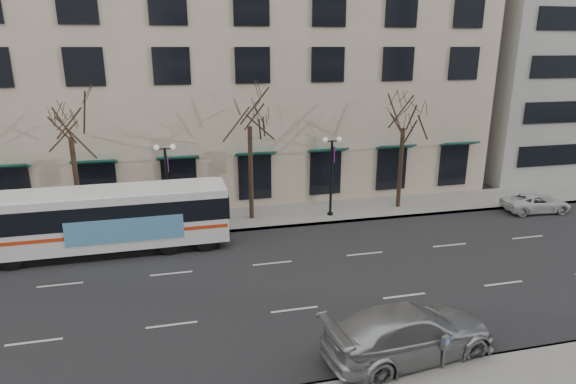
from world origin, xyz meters
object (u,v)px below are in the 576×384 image
object	(u,v)px
city_bus	(108,218)
lamp_post_right	(331,173)
tree_far_left	(68,120)
lamp_post_left	(167,183)
silver_car	(410,332)
pay_station	(445,345)
white_pickup	(536,203)
tree_far_mid	(249,110)
tree_far_right	(404,113)

from	to	relation	value
city_bus	lamp_post_right	bearing A→B (deg)	9.70
tree_far_left	city_bus	size ratio (longest dim) A/B	0.66
lamp_post_left	silver_car	size ratio (longest dim) A/B	0.83
pay_station	white_pickup	bearing A→B (deg)	21.84
city_bus	white_pickup	distance (m)	26.76
lamp_post_left	city_bus	size ratio (longest dim) A/B	0.41
white_pickup	lamp_post_right	bearing A→B (deg)	85.90
tree_far_mid	lamp_post_left	world-z (taller)	tree_far_mid
tree_far_mid	white_pickup	xyz separation A→B (m)	(18.62, -2.69, -6.29)
tree_far_left	white_pickup	size ratio (longest dim) A/B	1.90
tree_far_right	pay_station	xyz separation A→B (m)	(-6.11, -16.15, -5.38)
lamp_post_left	silver_car	world-z (taller)	lamp_post_left
tree_far_mid	city_bus	bearing A→B (deg)	-159.69
lamp_post_right	city_bus	distance (m)	13.38
tree_far_mid	lamp_post_right	size ratio (longest dim) A/B	1.64
tree_far_left	lamp_post_left	size ratio (longest dim) A/B	1.60
tree_far_left	tree_far_mid	bearing A→B (deg)	0.00
silver_car	pay_station	size ratio (longest dim) A/B	5.11
tree_far_mid	silver_car	bearing A→B (deg)	-77.95
lamp_post_left	tree_far_left	bearing A→B (deg)	173.17
tree_far_left	lamp_post_right	xyz separation A→B (m)	(15.01, -0.60, -3.75)
lamp_post_left	white_pickup	xyz separation A→B (m)	(23.61, -2.09, -2.33)
lamp_post_left	city_bus	xyz separation A→B (m)	(-3.12, -2.40, -1.07)
silver_car	pay_station	distance (m)	1.35
tree_far_left	white_pickup	distance (m)	29.38
tree_far_left	silver_car	distance (m)	20.80
white_pickup	pay_station	distance (m)	19.96
tree_far_right	lamp_post_left	world-z (taller)	tree_far_right
city_bus	silver_car	distance (m)	16.52
tree_far_left	tree_far_mid	distance (m)	10.00
tree_far_left	white_pickup	bearing A→B (deg)	-5.38
lamp_post_right	city_bus	xyz separation A→B (m)	(-13.12, -2.40, -1.07)
tree_far_right	pay_station	bearing A→B (deg)	-110.73
lamp_post_left	city_bus	bearing A→B (deg)	-142.40
tree_far_left	city_bus	bearing A→B (deg)	-57.83
tree_far_mid	pay_station	size ratio (longest dim) A/B	6.94
tree_far_mid	lamp_post_left	bearing A→B (deg)	-173.15
silver_car	lamp_post_left	bearing A→B (deg)	22.51
white_pickup	tree_far_left	bearing A→B (deg)	89.27
tree_far_left	silver_car	xyz separation A→B (m)	(13.20, -15.00, -5.79)
tree_far_right	lamp_post_right	world-z (taller)	tree_far_right
lamp_post_left	city_bus	world-z (taller)	lamp_post_left
lamp_post_right	tree_far_mid	bearing A→B (deg)	173.17
tree_far_right	silver_car	world-z (taller)	tree_far_right
tree_far_right	pay_station	size ratio (longest dim) A/B	6.54
city_bus	pay_station	world-z (taller)	city_bus
tree_far_left	city_bus	xyz separation A→B (m)	(1.89, -3.00, -4.82)
lamp_post_right	white_pickup	distance (m)	13.97
lamp_post_right	silver_car	bearing A→B (deg)	-97.16
tree_far_right	silver_car	size ratio (longest dim) A/B	1.28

